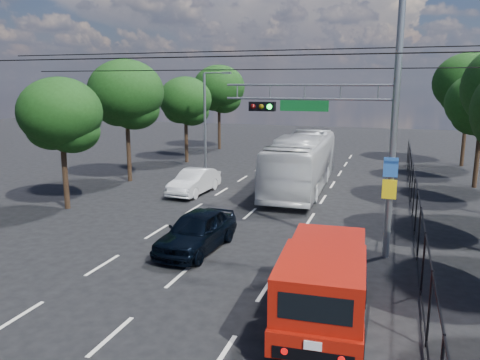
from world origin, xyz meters
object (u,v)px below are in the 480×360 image
at_px(signal_mast, 359,114).
at_px(white_bus, 302,162).
at_px(white_van, 194,182).
at_px(navy_hatchback, 197,231).
at_px(red_pickup, 324,281).

xyz_separation_m(signal_mast, white_bus, (-3.95, 10.23, -3.61)).
xyz_separation_m(white_bus, white_van, (-5.66, -3.16, -0.93)).
xyz_separation_m(signal_mast, navy_hatchback, (-5.73, -1.49, -4.48)).
xyz_separation_m(red_pickup, white_van, (-9.33, 12.56, -0.44)).
bearing_deg(navy_hatchback, red_pickup, -32.62).
distance_m(navy_hatchback, white_bus, 11.88).
distance_m(signal_mast, navy_hatchback, 7.42).
height_order(signal_mast, navy_hatchback, signal_mast).
bearing_deg(red_pickup, signal_mast, 87.10).
bearing_deg(red_pickup, white_bus, 103.15).
bearing_deg(white_van, red_pickup, -50.17).
distance_m(signal_mast, red_pickup, 6.86).
distance_m(signal_mast, white_van, 12.76).
bearing_deg(signal_mast, red_pickup, -92.90).
height_order(navy_hatchback, white_van, navy_hatchback).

